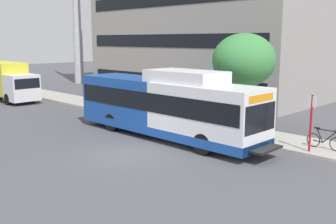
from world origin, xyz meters
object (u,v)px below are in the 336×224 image
street_tree_near_stop (244,61)px  transit_bus (166,106)px  bicycle_parked (325,140)px  box_truck_background (8,80)px  bus_stop_sign_pole (311,119)px

street_tree_near_stop → transit_bus: bearing=155.7°
transit_bus → street_tree_near_stop: bearing=-24.3°
bicycle_parked → box_truck_background: size_ratio=0.25×
bus_stop_sign_pole → street_tree_near_stop: 5.81m
transit_bus → bicycle_parked: 7.99m
box_truck_background → bus_stop_sign_pole: bearing=-83.9°
transit_bus → bus_stop_sign_pole: transit_bus is taller
transit_bus → bus_stop_sign_pole: 7.27m
bicycle_parked → street_tree_near_stop: size_ratio=0.33×
transit_bus → bus_stop_sign_pole: bearing=-71.1°
transit_bus → street_tree_near_stop: 5.19m
transit_bus → box_truck_background: 18.78m
transit_bus → box_truck_background: transit_bus is taller
bicycle_parked → street_tree_near_stop: street_tree_near_stop is taller
bus_stop_sign_pole → street_tree_near_stop: street_tree_near_stop is taller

